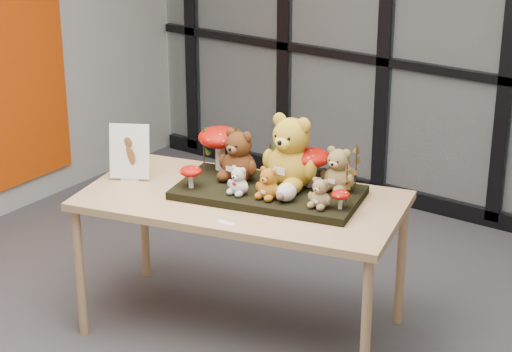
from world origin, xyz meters
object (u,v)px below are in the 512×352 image
Objects in this scene: diorama_tray at (268,193)px; bear_white_bow at (239,179)px; mushroom_back_left at (220,146)px; sign_holder at (129,154)px; bear_tan_back at (339,167)px; mushroom_front_left at (191,176)px; bear_beige_small at (320,191)px; display_table at (242,209)px; mushroom_back_right at (310,166)px; bear_pooh_yellow at (291,147)px; bear_small_yellow at (268,181)px; bear_brown_medium at (239,152)px; mushroom_front_right at (340,199)px; plush_cream_hedgehog at (286,191)px.

diorama_tray is 5.80× the size of bear_white_bow.
sign_holder is at bearing -139.80° from mushroom_back_left.
bear_tan_back is at bearing 18.86° from diorama_tray.
mushroom_front_left is (-0.35, -0.22, 0.09)m from diorama_tray.
bear_beige_small is 0.75m from mushroom_back_left.
display_table is 7.93× the size of mushroom_back_right.
display_table is 0.42m from bear_pooh_yellow.
diorama_tray is 2.25× the size of bear_pooh_yellow.
bear_small_yellow is (-0.00, -0.21, -0.12)m from bear_pooh_yellow.
bear_white_bow is at bearing -135.96° from bear_pooh_yellow.
display_table is 5.91× the size of bear_brown_medium.
diorama_tray is 3.12× the size of bear_brown_medium.
bear_pooh_yellow reaches higher than display_table.
bear_brown_medium reaches higher than mushroom_front_right.
bear_beige_small reaches higher than bear_white_bow.
plush_cream_hedgehog is at bearing 0.45° from bear_white_bow.
bear_brown_medium is 0.62m from sign_holder.
bear_pooh_yellow is at bearing 3.68° from bear_brown_medium.
bear_white_bow is at bearing 178.14° from bear_beige_small.
display_table is 5.86× the size of sign_holder.
diorama_tray is at bearing 157.74° from bear_beige_small.
mushroom_front_right is at bearing 10.34° from bear_beige_small.
diorama_tray is 0.26m from mushroom_back_right.
diorama_tray is 9.32× the size of plush_cream_hedgehog.
bear_tan_back is 0.26m from mushroom_front_right.
mushroom_back_right is at bearing 17.41° from bear_pooh_yellow.
bear_beige_small is at bearing -21.30° from bear_brown_medium.
bear_small_yellow is at bearing -20.73° from sign_holder.
bear_brown_medium is (-0.28, -0.09, -0.06)m from bear_pooh_yellow.
mushroom_front_left is at bearing -162.00° from diorama_tray.
mushroom_back_left is at bearing 128.06° from bear_white_bow.
display_table is 0.27m from bear_small_yellow.
display_table is at bearing -62.67° from bear_brown_medium.
mushroom_back_left is (-0.55, 0.17, 0.08)m from plush_cream_hedgehog.
bear_white_bow is 1.29× the size of mushroom_front_left.
bear_tan_back is 0.78m from mushroom_front_left.
display_table is at bearing 171.17° from bear_beige_small.
mushroom_front_left is (-0.51, -0.14, 0.01)m from plush_cream_hedgehog.
bear_pooh_yellow is 3.32× the size of mushroom_front_left.
bear_beige_small is 1.13m from sign_holder.
mushroom_back_right is 0.74× the size of sign_holder.
bear_tan_back is 2.01× the size of mushroom_front_left.
display_table is at bearing 168.60° from plush_cream_hedgehog.
mushroom_back_left is 0.55m from mushroom_back_right.
mushroom_front_left is at bearing -83.19° from mushroom_back_left.
mushroom_front_left is at bearing -178.95° from plush_cream_hedgehog.
bear_pooh_yellow is 2.58× the size of bear_white_bow.
bear_brown_medium is 1.86× the size of bear_white_bow.
plush_cream_hedgehog is at bearing -77.46° from bear_pooh_yellow.
mushroom_back_left is at bearing 175.03° from bear_tan_back.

